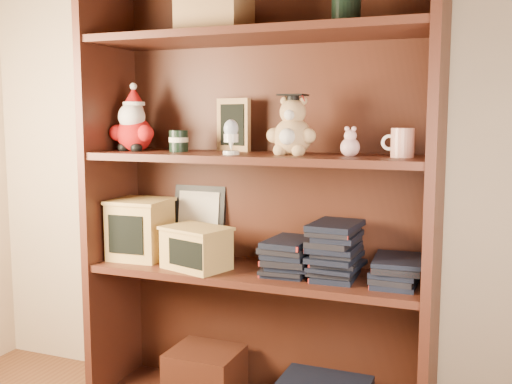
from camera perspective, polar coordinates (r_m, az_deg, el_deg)
bookcase at (r=2.08m, az=0.45°, el=-0.96°), size 1.20×0.35×1.60m
shelf_lower at (r=2.08m, az=-0.00°, el=-7.73°), size 1.14×0.33×0.02m
shelf_upper at (r=2.02m, az=-0.00°, el=3.31°), size 1.14×0.33×0.02m
santa_plush at (r=2.23m, az=-11.60°, el=6.23°), size 0.18×0.13×0.25m
teachers_tin at (r=2.14m, az=-7.38°, el=4.86°), size 0.07×0.07×0.08m
chalkboard_plaque at (r=2.17m, az=-2.15°, el=6.33°), size 0.15×0.10×0.19m
egg_cup at (r=1.97m, az=-2.39°, el=5.38°), size 0.05×0.05×0.12m
grad_teddy_bear at (r=1.96m, az=3.46°, el=5.80°), size 0.17×0.14×0.20m
pink_figurine at (r=1.92m, az=8.96°, el=4.49°), size 0.06×0.06×0.10m
teacher_mug at (r=1.89m, az=13.72°, el=4.58°), size 0.10×0.07×0.09m
certificate_frame at (r=2.29m, az=-5.45°, el=-2.68°), size 0.21×0.05×0.26m
treats_box at (r=2.26m, az=-10.95°, el=-3.43°), size 0.21×0.21×0.22m
pencils_box at (r=2.08m, az=-5.72°, el=-5.28°), size 0.26×0.22×0.15m
book_stack_left at (r=2.03m, az=3.12°, el=-6.17°), size 0.14×0.20×0.11m
book_stack_mid at (r=1.98m, az=7.58°, el=-5.62°), size 0.14×0.20×0.18m
book_stack_right at (r=1.95m, az=13.33°, el=-7.39°), size 0.14×0.20×0.08m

